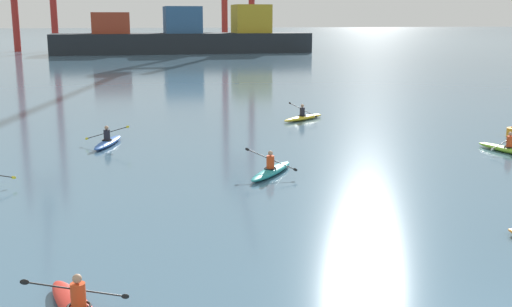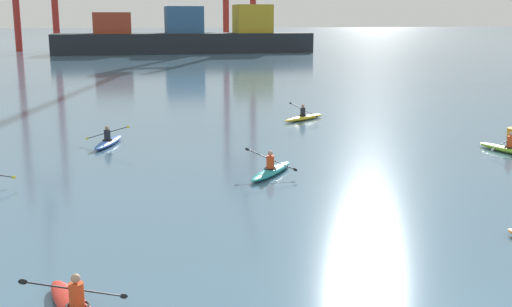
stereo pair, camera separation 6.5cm
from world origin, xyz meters
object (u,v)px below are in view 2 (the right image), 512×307
(kayak_blue, at_px, (108,142))
(kayak_lime, at_px, (508,149))
(kayak_yellow, at_px, (304,117))
(kayak_teal, at_px, (271,170))
(container_barge, at_px, (186,37))

(kayak_blue, height_order, kayak_lime, kayak_lime)
(kayak_yellow, height_order, kayak_blue, kayak_yellow)
(kayak_teal, bearing_deg, kayak_yellow, 67.31)
(kayak_blue, bearing_deg, container_barge, 80.43)
(kayak_lime, bearing_deg, kayak_yellow, 119.41)
(kayak_yellow, height_order, kayak_lime, kayak_lime)
(kayak_yellow, relative_size, kayak_blue, 0.93)
(container_barge, bearing_deg, kayak_blue, -99.57)
(kayak_teal, xyz_separation_m, kayak_lime, (11.34, 1.51, -0.00))
(container_barge, bearing_deg, kayak_lime, -87.34)
(container_barge, distance_m, kayak_blue, 80.92)
(container_barge, bearing_deg, kayak_teal, -94.83)
(kayak_yellow, height_order, kayak_teal, kayak_yellow)
(kayak_blue, bearing_deg, kayak_yellow, 24.38)
(kayak_teal, bearing_deg, kayak_blue, 129.80)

